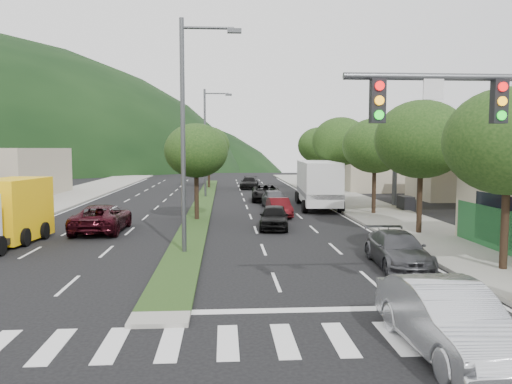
{
  "coord_description": "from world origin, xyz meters",
  "views": [
    {
      "loc": [
        1.73,
        -13.46,
        4.57
      ],
      "look_at": [
        3.32,
        11.13,
        2.41
      ],
      "focal_mm": 35.0,
      "sensor_mm": 36.0,
      "label": 1
    }
  ],
  "objects": [
    {
      "name": "tree_r_b",
      "position": [
        12.0,
        12.0,
        5.04
      ],
      "size": [
        4.8,
        4.8,
        6.94
      ],
      "color": "black",
      "rests_on": "sidewalk_right"
    },
    {
      "name": "tree_r_c",
      "position": [
        12.0,
        20.0,
        4.75
      ],
      "size": [
        4.4,
        4.4,
        6.48
      ],
      "color": "black",
      "rests_on": "sidewalk_right"
    },
    {
      "name": "box_truck",
      "position": [
        -8.63,
        10.6,
        1.47
      ],
      "size": [
        3.04,
        6.52,
        3.11
      ],
      "rotation": [
        0.0,
        0.0,
        3.02
      ],
      "color": "silver",
      "rests_on": "ground"
    },
    {
      "name": "bldg_right_far",
      "position": [
        19.5,
        44.0,
        2.6
      ],
      "size": [
        10.0,
        16.0,
        5.2
      ],
      "primitive_type": "cube",
      "color": "#B5A890",
      "rests_on": "ground"
    },
    {
      "name": "car_queue_d",
      "position": [
        5.37,
        29.6,
        0.73
      ],
      "size": [
        2.74,
        5.39,
        1.46
      ],
      "primitive_type": "imported",
      "rotation": [
        0.0,
        0.0,
        -0.06
      ],
      "color": "black",
      "rests_on": "ground"
    },
    {
      "name": "tree_r_e",
      "position": [
        12.0,
        40.0,
        4.89
      ],
      "size": [
        4.6,
        4.6,
        6.71
      ],
      "color": "black",
      "rests_on": "sidewalk_right"
    },
    {
      "name": "tree_r_d",
      "position": [
        12.0,
        30.0,
        5.18
      ],
      "size": [
        5.0,
        5.0,
        7.17
      ],
      "color": "black",
      "rests_on": "sidewalk_right"
    },
    {
      "name": "median",
      "position": [
        0.0,
        28.0,
        0.06
      ],
      "size": [
        1.6,
        56.0,
        0.12
      ],
      "primitive_type": "cube",
      "color": "#213D16",
      "rests_on": "ground"
    },
    {
      "name": "suv_maroon",
      "position": [
        -4.98,
        14.2,
        0.76
      ],
      "size": [
        2.52,
        5.46,
        1.52
      ],
      "primitive_type": "imported",
      "rotation": [
        0.0,
        0.0,
        3.14
      ],
      "color": "#330B13",
      "rests_on": "ground"
    },
    {
      "name": "sedan_silver",
      "position": [
        6.68,
        -3.0,
        0.8
      ],
      "size": [
        1.86,
        4.89,
        1.59
      ],
      "primitive_type": "imported",
      "rotation": [
        0.0,
        0.0,
        0.04
      ],
      "color": "#B7BABF",
      "rests_on": "ground"
    },
    {
      "name": "car_queue_c",
      "position": [
        5.42,
        19.6,
        0.63
      ],
      "size": [
        1.52,
        3.86,
        1.25
      ],
      "primitive_type": "imported",
      "rotation": [
        0.0,
        0.0,
        0.05
      ],
      "color": "#470B0F",
      "rests_on": "ground"
    },
    {
      "name": "car_queue_e",
      "position": [
        5.59,
        24.6,
        0.7
      ],
      "size": [
        1.85,
        4.21,
        1.41
      ],
      "primitive_type": "imported",
      "rotation": [
        0.0,
        0.0,
        0.05
      ],
      "color": "#4F5055",
      "rests_on": "ground"
    },
    {
      "name": "tree_r_a",
      "position": [
        12.0,
        4.0,
        4.82
      ],
      "size": [
        4.6,
        4.6,
        6.63
      ],
      "color": "black",
      "rests_on": "sidewalk_right"
    },
    {
      "name": "sidewalk_left",
      "position": [
        -13.0,
        25.0,
        0.07
      ],
      "size": [
        6.0,
        90.0,
        0.15
      ],
      "primitive_type": "cube",
      "color": "gray",
      "rests_on": "ground"
    },
    {
      "name": "tree_med_near",
      "position": [
        0.0,
        18.0,
        4.43
      ],
      "size": [
        4.0,
        4.0,
        6.02
      ],
      "color": "black",
      "rests_on": "median"
    },
    {
      "name": "crosswalk",
      "position": [
        0.0,
        -2.0,
        0.01
      ],
      "size": [
        19.0,
        2.2,
        0.01
      ],
      "primitive_type": "cube",
      "color": "silver",
      "rests_on": "ground"
    },
    {
      "name": "streetlight_mid",
      "position": [
        0.21,
        33.0,
        5.58
      ],
      "size": [
        2.6,
        0.25,
        10.0
      ],
      "color": "#47494C",
      "rests_on": "ground"
    },
    {
      "name": "car_queue_f",
      "position": [
        4.61,
        43.06,
        0.67
      ],
      "size": [
        2.46,
        4.82,
        1.34
      ],
      "primitive_type": "imported",
      "rotation": [
        0.0,
        0.0,
        -0.13
      ],
      "color": "black",
      "rests_on": "ground"
    },
    {
      "name": "ground",
      "position": [
        0.0,
        0.0,
        0.0
      ],
      "size": [
        160.0,
        160.0,
        0.0
      ],
      "primitive_type": "plane",
      "color": "black",
      "rests_on": "ground"
    },
    {
      "name": "car_queue_b",
      "position": [
        8.45,
        5.2,
        0.66
      ],
      "size": [
        2.08,
        4.64,
        1.32
      ],
      "primitive_type": "imported",
      "rotation": [
        0.0,
        0.0,
        -0.05
      ],
      "color": "#424347",
      "rests_on": "ground"
    },
    {
      "name": "sidewalk_right",
      "position": [
        12.5,
        25.0,
        0.07
      ],
      "size": [
        5.0,
        90.0,
        0.15
      ],
      "primitive_type": "cube",
      "color": "gray",
      "rests_on": "ground"
    },
    {
      "name": "tree_med_far",
      "position": [
        0.0,
        44.0,
        5.01
      ],
      "size": [
        4.8,
        4.8,
        6.94
      ],
      "color": "black",
      "rests_on": "median"
    },
    {
      "name": "car_queue_a",
      "position": [
        4.57,
        14.6,
        0.68
      ],
      "size": [
        2.06,
        4.14,
        1.36
      ],
      "primitive_type": "imported",
      "rotation": [
        0.0,
        0.0,
        -0.12
      ],
      "color": "black",
      "rests_on": "ground"
    },
    {
      "name": "motorhome",
      "position": [
        9.0,
        24.7,
        1.9
      ],
      "size": [
        3.53,
        9.46,
        3.56
      ],
      "rotation": [
        0.0,
        0.0,
        -0.08
      ],
      "color": "silver",
      "rests_on": "ground"
    },
    {
      "name": "gas_canopy",
      "position": [
        19.0,
        22.0,
        4.65
      ],
      "size": [
        12.2,
        8.2,
        5.25
      ],
      "color": "silver",
      "rests_on": "ground"
    },
    {
      "name": "streetlight_near",
      "position": [
        0.21,
        8.0,
        5.58
      ],
      "size": [
        2.6,
        0.25,
        10.0
      ],
      "color": "#47494C",
      "rests_on": "ground"
    }
  ]
}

